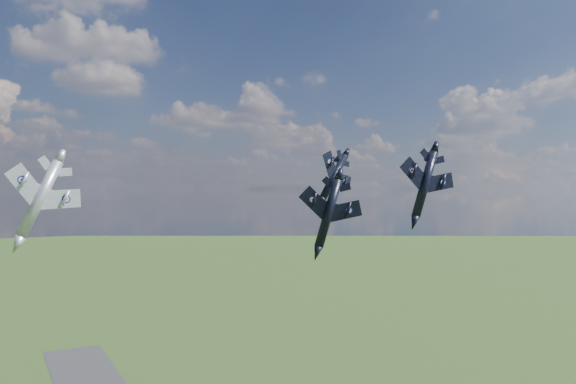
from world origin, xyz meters
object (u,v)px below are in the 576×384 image
jet_high_navy (334,177)px  jet_left_silver (40,199)px  jet_right_navy (425,184)px  jet_lead_navy (328,213)px

jet_high_navy → jet_left_silver: jet_high_navy is taller
jet_right_navy → jet_left_silver: size_ratio=0.83×
jet_lead_navy → jet_left_silver: (-39.97, 11.63, 2.37)m
jet_high_navy → jet_right_navy: bearing=-117.1°
jet_lead_navy → jet_high_navy: bearing=79.2°
jet_lead_navy → jet_left_silver: bearing=-172.2°
jet_right_navy → jet_left_silver: bearing=162.9°
jet_right_navy → jet_high_navy: size_ratio=0.87×
jet_high_navy → jet_lead_navy: bearing=-142.0°
jet_right_navy → jet_left_silver: jet_right_navy is taller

